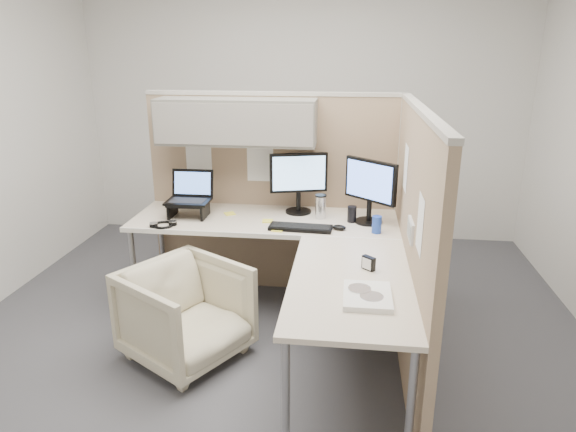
# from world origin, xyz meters

# --- Properties ---
(ground) EXTENTS (4.50, 4.50, 0.00)m
(ground) POSITION_xyz_m (0.00, 0.00, 0.00)
(ground) COLOR #3F3F45
(ground) RESTS_ON ground
(partition_back) EXTENTS (2.00, 0.36, 1.63)m
(partition_back) POSITION_xyz_m (-0.22, 0.83, 1.10)
(partition_back) COLOR #9E8368
(partition_back) RESTS_ON ground
(partition_right) EXTENTS (0.07, 2.03, 1.63)m
(partition_right) POSITION_xyz_m (0.90, -0.07, 0.82)
(partition_right) COLOR #9E8368
(partition_right) RESTS_ON ground
(desk) EXTENTS (2.00, 1.98, 0.73)m
(desk) POSITION_xyz_m (0.12, 0.13, 0.69)
(desk) COLOR beige
(desk) RESTS_ON ground
(office_chair) EXTENTS (0.89, 0.90, 0.69)m
(office_chair) POSITION_xyz_m (-0.51, -0.22, 0.35)
(office_chair) COLOR beige
(office_chair) RESTS_ON ground
(monitor_left) EXTENTS (0.43, 0.20, 0.47)m
(monitor_left) POSITION_xyz_m (0.12, 0.71, 1.00)
(monitor_left) COLOR black
(monitor_left) RESTS_ON desk
(monitor_right) EXTENTS (0.36, 0.31, 0.47)m
(monitor_right) POSITION_xyz_m (0.66, 0.53, 1.00)
(monitor_right) COLOR black
(monitor_right) RESTS_ON desk
(laptop_station) EXTENTS (0.32, 0.28, 0.33)m
(laptop_station) POSITION_xyz_m (-0.69, 0.53, 0.86)
(laptop_station) COLOR black
(laptop_station) RESTS_ON desk
(keyboard) EXTENTS (0.45, 0.17, 0.02)m
(keyboard) POSITION_xyz_m (0.18, 0.32, 0.74)
(keyboard) COLOR black
(keyboard) RESTS_ON desk
(mouse) EXTENTS (0.11, 0.09, 0.04)m
(mouse) POSITION_xyz_m (0.45, 0.35, 0.75)
(mouse) COLOR black
(mouse) RESTS_ON desk
(travel_mug) EXTENTS (0.08, 0.08, 0.18)m
(travel_mug) POSITION_xyz_m (0.30, 0.60, 0.82)
(travel_mug) COLOR silver
(travel_mug) RESTS_ON desk
(soda_can_green) EXTENTS (0.07, 0.07, 0.12)m
(soda_can_green) POSITION_xyz_m (0.71, 0.32, 0.79)
(soda_can_green) COLOR #1E3FA5
(soda_can_green) RESTS_ON desk
(soda_can_silver) EXTENTS (0.07, 0.07, 0.12)m
(soda_can_silver) POSITION_xyz_m (0.54, 0.53, 0.79)
(soda_can_silver) COLOR black
(soda_can_silver) RESTS_ON desk
(sticky_note_b) EXTENTS (0.09, 0.09, 0.01)m
(sticky_note_b) POSITION_xyz_m (0.03, 0.28, 0.73)
(sticky_note_b) COLOR yellow
(sticky_note_b) RESTS_ON desk
(sticky_note_d) EXTENTS (0.08, 0.08, 0.01)m
(sticky_note_d) POSITION_xyz_m (-0.08, 0.46, 0.73)
(sticky_note_d) COLOR yellow
(sticky_note_d) RESTS_ON desk
(sticky_note_c) EXTENTS (0.10, 0.10, 0.01)m
(sticky_note_c) POSITION_xyz_m (-0.40, 0.60, 0.73)
(sticky_note_c) COLOR yellow
(sticky_note_c) RESTS_ON desk
(headphones) EXTENTS (0.20, 0.20, 0.03)m
(headphones) POSITION_xyz_m (-0.80, 0.27, 0.74)
(headphones) COLOR black
(headphones) RESTS_ON desk
(paper_stack) EXTENTS (0.25, 0.31, 0.03)m
(paper_stack) POSITION_xyz_m (0.62, -0.68, 0.75)
(paper_stack) COLOR white
(paper_stack) RESTS_ON desk
(desk_clock) EXTENTS (0.08, 0.08, 0.08)m
(desk_clock) POSITION_xyz_m (0.64, -0.31, 0.77)
(desk_clock) COLOR black
(desk_clock) RESTS_ON desk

